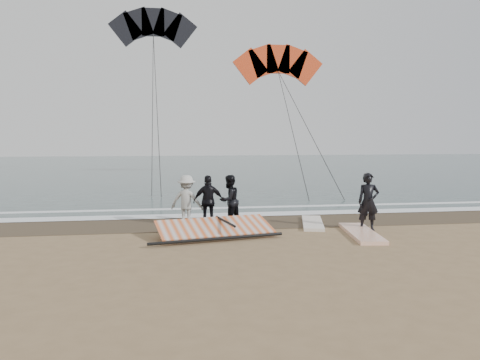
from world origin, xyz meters
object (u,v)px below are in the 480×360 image
at_px(man_main, 368,202).
at_px(sail_rig, 213,229).
at_px(board_cream, 313,223).
at_px(board_white, 361,233).

distance_m(man_main, sail_rig, 4.95).
bearing_deg(board_cream, board_white, -47.84).
relative_size(man_main, board_white, 0.66).
distance_m(man_main, board_cream, 2.05).
xyz_separation_m(board_cream, sail_rig, (-3.48, -1.30, 0.14)).
relative_size(board_white, board_cream, 1.13).
bearing_deg(man_main, sail_rig, -169.33).
bearing_deg(sail_rig, man_main, 1.01).
distance_m(board_white, board_cream, 2.06).
bearing_deg(man_main, board_cream, 149.20).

